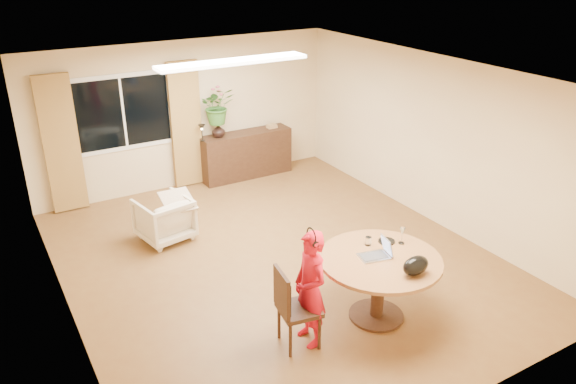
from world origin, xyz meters
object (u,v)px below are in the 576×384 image
object	(u,v)px
dining_chair	(299,307)
sideboard	(246,154)
dining_table	(379,271)
armchair	(164,219)
child	(310,289)

from	to	relation	value
dining_chair	sideboard	world-z (taller)	dining_chair
dining_table	sideboard	xyz separation A→B (m)	(0.67, 4.75, -0.20)
dining_table	dining_chair	size ratio (longest dim) A/B	1.47
dining_table	armchair	size ratio (longest dim) A/B	1.93
armchair	dining_chair	bearing A→B (deg)	87.77
armchair	sideboard	xyz separation A→B (m)	(2.18, 1.62, 0.10)
sideboard	dining_chair	bearing A→B (deg)	-110.14
dining_table	armchair	distance (m)	3.49
armchair	sideboard	bearing A→B (deg)	-153.90
child	armchair	distance (m)	3.17
child	dining_chair	bearing A→B (deg)	-93.72
dining_chair	child	size ratio (longest dim) A/B	0.71
armchair	child	bearing A→B (deg)	90.08
dining_table	child	xyz separation A→B (m)	(-0.92, 0.04, 0.05)
armchair	sideboard	distance (m)	2.72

